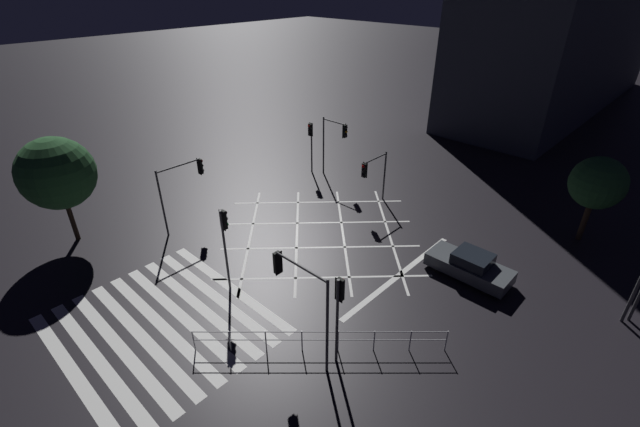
{
  "coord_description": "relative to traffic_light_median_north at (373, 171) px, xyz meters",
  "views": [
    {
      "loc": [
        14.45,
        -15.33,
        13.33
      ],
      "look_at": [
        0.0,
        0.0,
        1.41
      ],
      "focal_mm": 24.0,
      "sensor_mm": 36.0,
      "label": 1
    }
  ],
  "objects": [
    {
      "name": "ground_plane",
      "position": [
        0.02,
        -4.84,
        -2.5
      ],
      "size": [
        200.0,
        200.0,
        0.0
      ],
      "primitive_type": "plane",
      "color": "black"
    },
    {
      "name": "traffic_light_median_south",
      "position": [
        0.14,
        -11.24,
        0.54
      ],
      "size": [
        0.36,
        0.39,
        4.26
      ],
      "rotation": [
        0.0,
        0.0,
        1.57
      ],
      "color": "#424244",
      "rests_on": "ground_plane"
    },
    {
      "name": "traffic_light_nw_main",
      "position": [
        -4.7,
        1.73,
        0.69
      ],
      "size": [
        2.29,
        0.36,
        4.36
      ],
      "color": "#424244",
      "rests_on": "ground_plane"
    },
    {
      "name": "street_tree_far",
      "position": [
        11.12,
        5.01,
        1.01
      ],
      "size": [
        2.84,
        2.84,
        4.95
      ],
      "color": "#38281C",
      "rests_on": "ground_plane"
    },
    {
      "name": "traffic_light_sw_cross",
      "position": [
        -6.38,
        -9.4,
        0.52
      ],
      "size": [
        0.36,
        2.96,
        4.08
      ],
      "rotation": [
        0.0,
        0.0,
        1.57
      ],
      "color": "#424244",
      "rests_on": "ground_plane"
    },
    {
      "name": "traffic_light_se_cross",
      "position": [
        6.85,
        -11.07,
        0.37
      ],
      "size": [
        0.36,
        0.39,
        4.01
      ],
      "rotation": [
        0.0,
        0.0,
        1.57
      ],
      "color": "#424244",
      "rests_on": "ground_plane"
    },
    {
      "name": "pedestrian_railing",
      "position": [
        6.03,
        -11.21,
        -1.82
      ],
      "size": [
        7.38,
        6.96,
        1.05
      ],
      "rotation": [
        0.0,
        0.0,
        0.76
      ],
      "color": "#B7B7BC",
      "rests_on": "ground_plane"
    },
    {
      "name": "road_markings",
      "position": [
        0.29,
        -12.18,
        -2.5
      ],
      "size": [
        13.65,
        20.74,
        0.01
      ],
      "color": "silver",
      "rests_on": "ground_plane"
    },
    {
      "name": "street_tree_near",
      "position": [
        -9.74,
        -14.69,
        1.6
      ],
      "size": [
        3.87,
        3.87,
        6.05
      ],
      "color": "#38281C",
      "rests_on": "ground_plane"
    },
    {
      "name": "waiting_car",
      "position": [
        8.1,
        -2.57,
        -1.87
      ],
      "size": [
        4.14,
        1.71,
        1.37
      ],
      "rotation": [
        0.0,
        0.0,
        3.14
      ],
      "color": "#474C51",
      "rests_on": "ground_plane"
    },
    {
      "name": "traffic_light_nw_cross",
      "position": [
        -6.6,
        1.19,
        0.27
      ],
      "size": [
        0.36,
        0.39,
        3.86
      ],
      "rotation": [
        0.0,
        0.0,
        -1.57
      ],
      "color": "#424244",
      "rests_on": "ground_plane"
    },
    {
      "name": "traffic_light_median_north",
      "position": [
        0.0,
        0.0,
        0.0
      ],
      "size": [
        0.36,
        2.5,
        3.4
      ],
      "rotation": [
        0.0,
        0.0,
        -1.57
      ],
      "color": "#424244",
      "rests_on": "ground_plane"
    },
    {
      "name": "traffic_light_se_main",
      "position": [
        5.5,
        -11.76,
        0.76
      ],
      "size": [
        2.83,
        0.36,
        4.41
      ],
      "rotation": [
        0.0,
        0.0,
        3.14
      ],
      "color": "#424244",
      "rests_on": "ground_plane"
    }
  ]
}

